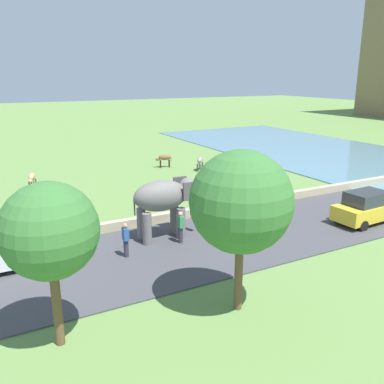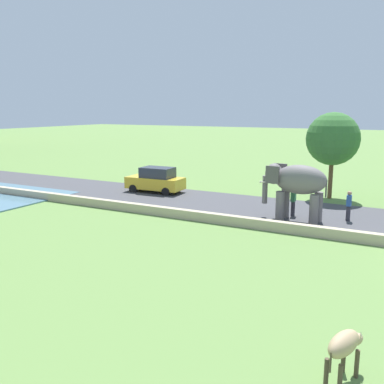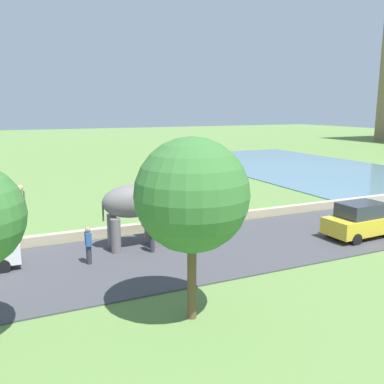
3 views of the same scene
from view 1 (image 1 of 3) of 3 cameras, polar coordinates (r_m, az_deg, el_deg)
road_surface at (r=26.56m, az=21.95°, el=-2.42°), size 7.00×120.00×0.06m
barrier_wall at (r=27.61m, az=13.32°, el=-0.52°), size 0.40×110.00×0.50m
lake at (r=48.05m, az=14.30°, el=6.04°), size 36.00×18.00×0.08m
elephant at (r=20.04m, az=-3.74°, el=-0.99°), size 1.53×3.50×2.99m
person_beside_elephant at (r=19.72m, az=-1.60°, el=-4.81°), size 0.36×0.22×1.63m
person_trailing at (r=18.48m, az=-9.13°, el=-6.49°), size 0.36×0.22×1.63m
car_yellow at (r=24.40m, az=22.99°, el=-1.95°), size 1.93×4.07×1.80m
car_white at (r=18.84m, az=-23.55°, el=-7.13°), size 1.80×4.00×1.80m
cow_grey at (r=34.97m, az=1.14°, el=4.32°), size 1.27×1.16×1.15m
cow_tan at (r=31.26m, az=-21.20°, el=1.84°), size 1.42×0.75×1.15m
cow_brown at (r=36.25m, az=-3.86°, el=4.70°), size 0.73×1.42×1.15m
tree_near at (r=13.44m, az=6.78°, el=-1.39°), size 3.40×3.40×5.59m
tree_mid at (r=12.24m, az=-19.05°, el=-5.16°), size 2.79×2.79×5.05m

